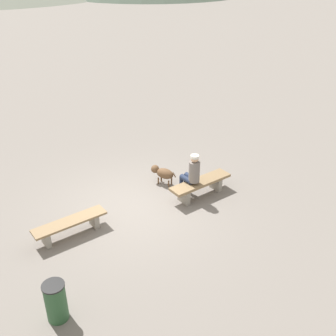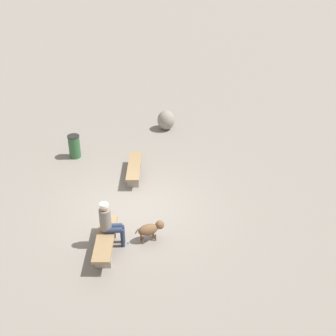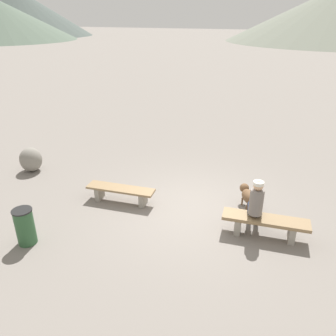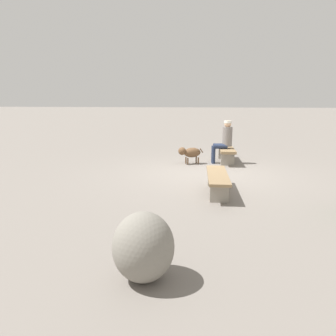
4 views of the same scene
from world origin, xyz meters
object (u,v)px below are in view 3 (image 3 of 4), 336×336
dog (248,195)px  bench_left (121,192)px  bench_right (265,223)px  trash_bin (25,226)px  seated_person (256,203)px  boulder (31,160)px

dog → bench_left: bearing=78.3°
bench_right → trash_bin: trash_bin is taller
seated_person → bench_right: bearing=-24.1°
dog → boulder: 6.73m
seated_person → dog: bearing=98.0°
bench_right → dog: dog is taller
bench_right → dog: bearing=112.0°
bench_left → trash_bin: (-1.05, -2.30, 0.12)m
bench_left → boulder: size_ratio=2.39×
bench_left → boulder: (-3.57, 0.66, 0.08)m
seated_person → boulder: seated_person is taller
trash_bin → boulder: (-2.53, 2.96, -0.03)m
bench_left → trash_bin: size_ratio=2.22×
seated_person → dog: seated_person is taller
bench_left → bench_right: (3.72, -0.13, 0.04)m
bench_left → trash_bin: bearing=-120.0°
bench_right → boulder: bearing=168.3°
dog → trash_bin: 5.31m
bench_right → trash_bin: size_ratio=2.31×
seated_person → bench_left: bearing=169.9°
bench_right → boulder: boulder is taller
bench_right → dog: 1.24m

